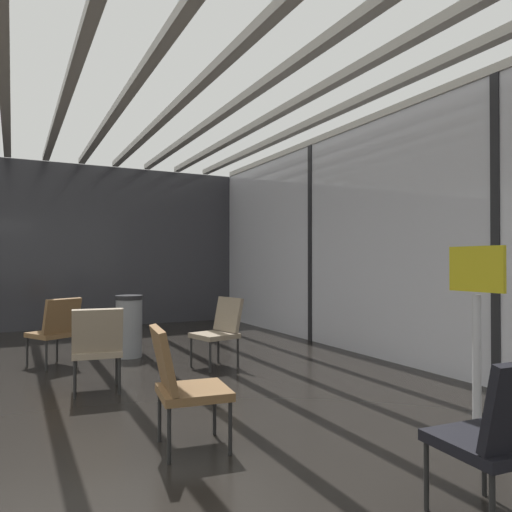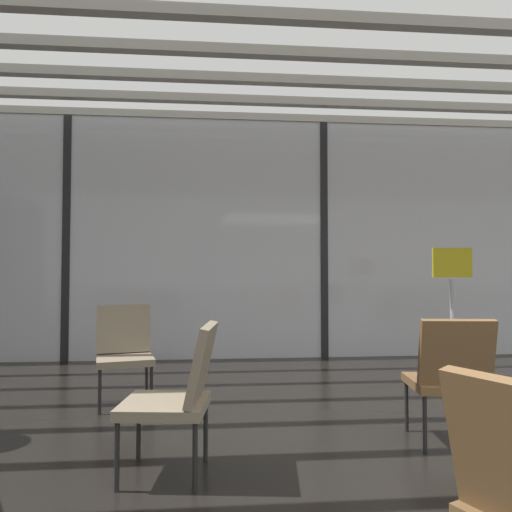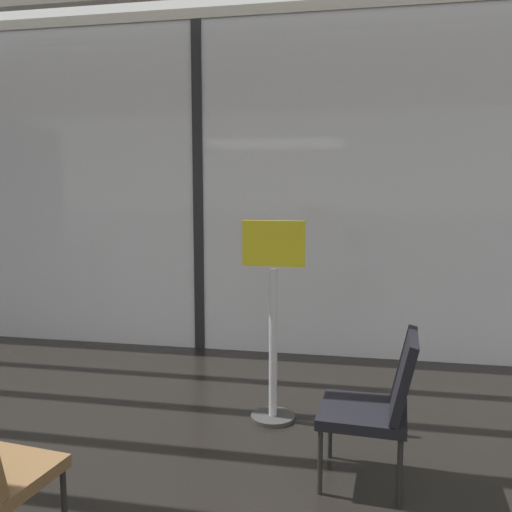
% 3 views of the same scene
% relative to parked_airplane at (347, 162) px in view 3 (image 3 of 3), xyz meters
% --- Properties ---
extents(glass_curtain_wall, '(14.00, 0.08, 3.30)m').
position_rel_parked_airplane_xyz_m(glass_curtain_wall, '(-1.31, -5.77, -0.54)').
color(glass_curtain_wall, silver).
rests_on(glass_curtain_wall, ground).
extents(window_mullion_1, '(0.10, 0.12, 3.30)m').
position_rel_parked_airplane_xyz_m(window_mullion_1, '(-1.31, -5.77, -0.54)').
color(window_mullion_1, black).
rests_on(window_mullion_1, ground).
extents(parked_airplane, '(13.10, 4.37, 4.37)m').
position_rel_parked_airplane_xyz_m(parked_airplane, '(0.00, 0.00, 0.00)').
color(parked_airplane, silver).
rests_on(parked_airplane, ground).
extents(lounge_chair_5, '(0.56, 0.51, 0.87)m').
position_rel_parked_airplane_xyz_m(lounge_chair_5, '(0.45, -8.12, -1.69)').
color(lounge_chair_5, black).
rests_on(lounge_chair_5, ground).
extents(info_sign, '(0.44, 0.32, 1.44)m').
position_rel_parked_airplane_xyz_m(info_sign, '(-0.27, -7.40, -1.51)').
color(info_sign, '#333333').
rests_on(info_sign, ground).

